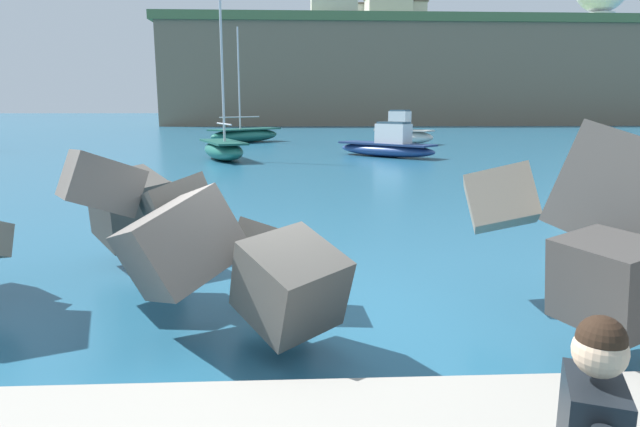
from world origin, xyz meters
The scene contains 11 objects.
ground_plane centered at (0.00, 0.00, 0.00)m, with size 400.00×400.00×0.00m, color #235B7A.
breakwater_jetty centered at (-0.86, 1.33, 1.33)m, with size 32.87×6.43×3.00m.
boat_near_left centered at (8.65, 33.93, 0.78)m, with size 4.72×4.23×2.50m.
boat_near_right centered at (-3.23, 35.92, 0.59)m, with size 5.95×5.92×8.51m.
boat_mid_left centered at (5.72, 23.55, 0.60)m, with size 5.58×5.38×1.94m.
boat_mid_centre centered at (-3.18, 22.16, 0.57)m, with size 3.31×5.23×8.00m.
headland_bluff centered at (17.78, 84.04, 7.55)m, with size 72.32×31.26×15.06m.
station_building_west centered at (19.51, 90.49, 17.54)m, with size 7.06×6.78×4.92m.
station_building_central centered at (13.57, 93.73, 17.58)m, with size 5.50×6.35×5.01m.
station_building_east centered at (16.18, 86.68, 17.78)m, with size 7.34×6.72×5.40m.
station_building_annex centered at (6.51, 76.86, 17.78)m, with size 6.91×5.57×5.40m.
Camera 1 is at (0.51, -6.59, 2.81)m, focal length 30.50 mm.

